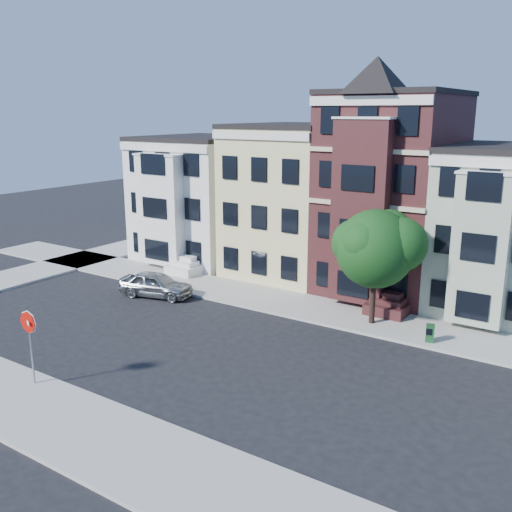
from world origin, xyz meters
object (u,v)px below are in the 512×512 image
Objects in this scene: street_tree at (375,254)px; parked_car at (156,284)px; newspaper_box at (430,333)px; stop_sign at (31,343)px; fire_hydrant at (166,282)px.

street_tree is 1.66× the size of parked_car.
newspaper_box is (3.38, -0.88, -3.32)m from street_tree.
street_tree is at bearing 150.45° from newspaper_box.
street_tree is at bearing -92.53° from parked_car.
stop_sign is (-12.32, -13.41, 1.35)m from newspaper_box.
parked_car is at bearing -168.09° from street_tree.
stop_sign is (4.02, -11.56, 1.17)m from parked_car.
street_tree is 16.98m from stop_sign.
street_tree reaches higher than parked_car.
parked_car is at bearing 131.03° from stop_sign.
fire_hydrant is (-13.54, -1.24, -3.44)m from street_tree.
parked_car is (-12.96, -2.73, -3.15)m from street_tree.
stop_sign is (4.60, -13.05, 1.46)m from fire_hydrant.
parked_car reaches higher than fire_hydrant.
fire_hydrant is (-0.58, 1.49, -0.29)m from parked_car.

